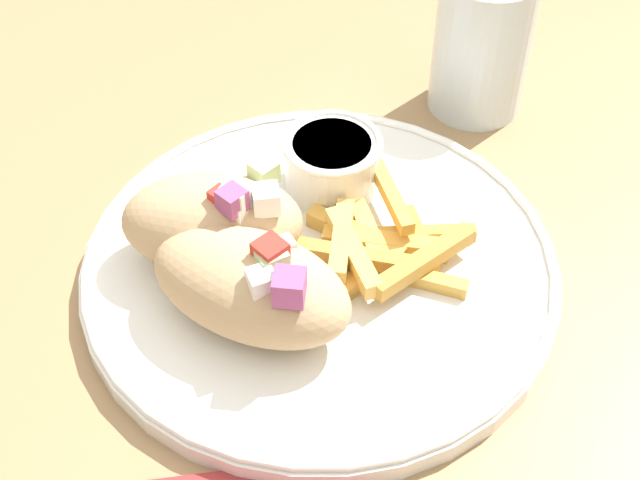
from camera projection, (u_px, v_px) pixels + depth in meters
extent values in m
cube|color=#9E7A51|center=(270.00, 268.00, 0.62)|extent=(1.24, 1.24, 0.04)
cylinder|color=#9E7A51|center=(635.00, 132.00, 1.30)|extent=(0.06, 0.06, 0.71)
cylinder|color=white|center=(320.00, 269.00, 0.58)|extent=(0.31, 0.31, 0.01)
torus|color=white|center=(320.00, 259.00, 0.58)|extent=(0.31, 0.31, 0.01)
ellipsoid|color=tan|center=(251.00, 285.00, 0.52)|extent=(0.15, 0.13, 0.06)
cube|color=white|center=(262.00, 282.00, 0.49)|extent=(0.02, 0.02, 0.01)
cube|color=#A34C84|center=(289.00, 287.00, 0.49)|extent=(0.02, 0.02, 0.02)
cube|color=silver|center=(285.00, 247.00, 0.52)|extent=(0.01, 0.01, 0.01)
cube|color=red|center=(269.00, 254.00, 0.50)|extent=(0.02, 0.02, 0.02)
cube|color=#B7D693|center=(279.00, 260.00, 0.50)|extent=(0.02, 0.02, 0.02)
ellipsoid|color=tan|center=(212.00, 222.00, 0.56)|extent=(0.12, 0.08, 0.06)
cube|color=red|center=(220.00, 198.00, 0.53)|extent=(0.02, 0.02, 0.01)
cube|color=white|center=(237.00, 210.00, 0.53)|extent=(0.02, 0.02, 0.01)
cube|color=#A34C84|center=(232.00, 200.00, 0.53)|extent=(0.02, 0.02, 0.01)
cube|color=#B7D693|center=(263.00, 175.00, 0.55)|extent=(0.02, 0.02, 0.02)
cube|color=silver|center=(237.00, 196.00, 0.53)|extent=(0.02, 0.02, 0.02)
cube|color=white|center=(266.00, 199.00, 0.53)|extent=(0.02, 0.02, 0.02)
cube|color=gold|center=(403.00, 274.00, 0.56)|extent=(0.08, 0.04, 0.01)
cube|color=gold|center=(378.00, 266.00, 0.57)|extent=(0.07, 0.05, 0.01)
cube|color=gold|center=(419.00, 238.00, 0.58)|extent=(0.02, 0.06, 0.01)
cube|color=gold|center=(423.00, 234.00, 0.59)|extent=(0.07, 0.01, 0.01)
cube|color=#E5B251|center=(366.00, 229.00, 0.59)|extent=(0.02, 0.06, 0.01)
cube|color=gold|center=(356.00, 235.00, 0.58)|extent=(0.06, 0.05, 0.01)
cube|color=gold|center=(385.00, 244.00, 0.58)|extent=(0.08, 0.03, 0.01)
cube|color=gold|center=(352.00, 256.00, 0.56)|extent=(0.07, 0.03, 0.01)
cube|color=#E5B251|center=(341.00, 240.00, 0.57)|extent=(0.02, 0.07, 0.01)
cube|color=gold|center=(423.00, 261.00, 0.55)|extent=(0.07, 0.05, 0.01)
cube|color=gold|center=(391.00, 196.00, 0.59)|extent=(0.02, 0.07, 0.01)
cube|color=#E5B251|center=(353.00, 251.00, 0.56)|extent=(0.03, 0.07, 0.01)
cylinder|color=white|center=(332.00, 165.00, 0.61)|extent=(0.07, 0.07, 0.04)
cylinder|color=beige|center=(332.00, 146.00, 0.60)|extent=(0.05, 0.05, 0.01)
torus|color=white|center=(332.00, 143.00, 0.60)|extent=(0.07, 0.07, 0.00)
cylinder|color=silver|center=(482.00, 43.00, 0.67)|extent=(0.07, 0.07, 0.11)
cylinder|color=silver|center=(479.00, 62.00, 0.69)|extent=(0.06, 0.06, 0.07)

